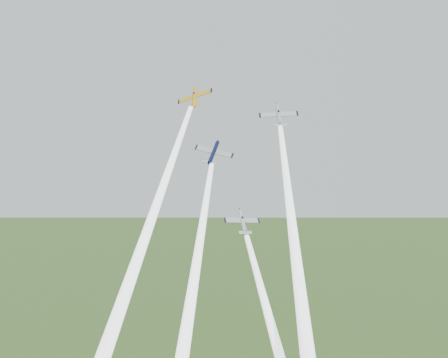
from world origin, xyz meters
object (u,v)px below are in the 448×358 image
plane_yellow (194,97)px  plane_silver_right (279,115)px  plane_navy (213,153)px  plane_silver_low (243,222)px

plane_yellow → plane_silver_right: size_ratio=1.02×
plane_silver_right → plane_navy: bearing=170.0°
plane_navy → plane_yellow: bearing=138.4°
plane_yellow → plane_silver_low: 29.29m
plane_silver_low → plane_navy: bearing=105.3°
plane_navy → plane_silver_low: 16.41m
plane_yellow → plane_navy: size_ratio=1.00×
plane_yellow → plane_silver_right: plane_yellow is taller
plane_silver_right → plane_silver_low: 22.22m
plane_yellow → plane_silver_low: bearing=-38.3°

